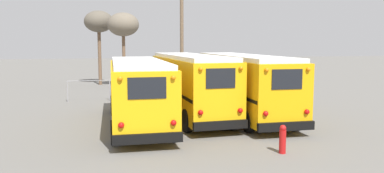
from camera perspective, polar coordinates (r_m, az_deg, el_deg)
The scene contains 9 objects.
ground_plane at distance 19.07m, azimuth 0.43°, elevation -5.19°, with size 160.00×160.00×0.00m, color #66635E.
school_bus_0 at distance 18.04m, azimuth -8.25°, elevation -0.50°, with size 2.69×9.64×3.11m.
school_bus_1 at distance 19.91m, azimuth -0.34°, elevation 0.54°, with size 2.80×9.88×3.30m.
school_bus_2 at distance 20.58m, azimuth 7.59°, elevation 0.62°, with size 2.65×10.91×3.27m.
utility_pole at distance 31.03m, azimuth -1.57°, elevation 8.05°, with size 1.80×0.29×9.03m.
bare_tree_0 at distance 36.12m, azimuth -14.03°, elevation 9.41°, with size 2.66×2.66×6.88m.
bare_tree_1 at distance 33.66m, azimuth -10.44°, elevation 9.16°, with size 2.75×2.75×6.55m.
fence_line at distance 26.34m, azimuth -3.41°, elevation 0.28°, with size 13.80×0.06×1.42m.
fire_hydrant at distance 13.79m, azimuth 13.64°, elevation -7.79°, with size 0.24×0.24×1.03m.
Camera 1 is at (-4.30, -18.16, 3.92)m, focal length 35.00 mm.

